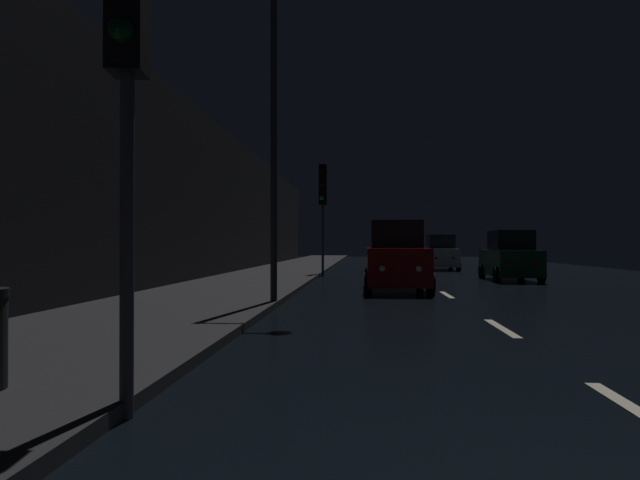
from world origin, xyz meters
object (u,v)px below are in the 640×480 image
object	(u,v)px
traffic_light_near_left	(127,7)
car_approaching_headlights	(396,259)
car_parked_right_far	(510,258)
streetlamp_overhead	(292,84)
traffic_light_far_left	(323,194)
car_distant_taillights	(440,254)

from	to	relation	value
traffic_light_near_left	car_approaching_headlights	distance (m)	14.19
traffic_light_near_left	car_parked_right_far	distance (m)	20.81
streetlamp_overhead	car_approaching_headlights	xyz separation A→B (m)	(2.74, 5.11, -4.26)
traffic_light_near_left	car_parked_right_far	bearing A→B (deg)	149.97
traffic_light_near_left	car_parked_right_far	xyz separation A→B (m)	(8.01, 19.03, -2.58)
streetlamp_overhead	car_approaching_headlights	world-z (taller)	streetlamp_overhead
traffic_light_far_left	traffic_light_near_left	bearing A→B (deg)	11.06
traffic_light_near_left	car_approaching_headlights	xyz separation A→B (m)	(3.06, 13.63, -2.50)
traffic_light_far_left	streetlamp_overhead	xyz separation A→B (m)	(0.23, -13.10, 1.45)
traffic_light_near_left	streetlamp_overhead	bearing A→B (deg)	170.64
car_distant_taillights	car_parked_right_far	bearing A→B (deg)	-170.94
traffic_light_far_left	streetlamp_overhead	world-z (taller)	streetlamp_overhead
streetlamp_overhead	car_approaching_headlights	distance (m)	7.19
car_distant_taillights	car_approaching_headlights	bearing A→B (deg)	167.27
traffic_light_near_left	traffic_light_far_left	bearing A→B (deg)	172.55
car_approaching_headlights	car_distant_taillights	world-z (taller)	car_approaching_headlights
traffic_light_far_left	car_approaching_headlights	xyz separation A→B (m)	(2.96, -7.99, -2.81)
streetlamp_overhead	car_distant_taillights	size ratio (longest dim) A/B	2.00
car_approaching_headlights	car_parked_right_far	distance (m)	7.32
traffic_light_far_left	car_distant_taillights	world-z (taller)	traffic_light_far_left
traffic_light_near_left	streetlamp_overhead	size ratio (longest dim) A/B	0.60
streetlamp_overhead	car_parked_right_far	distance (m)	13.72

